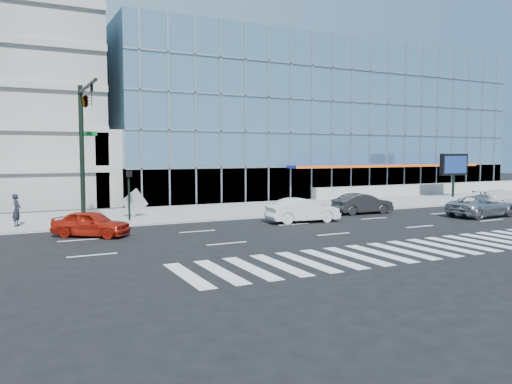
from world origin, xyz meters
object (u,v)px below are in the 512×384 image
white_sedan (303,210)px  tilted_panel (135,203)px  marquee_sign (454,165)px  dark_sedan (362,204)px  red_sedan (91,224)px  silver_suv (482,206)px  pedestrian (17,210)px  ped_signal_post (129,187)px  traffic_signal (84,118)px  white_suv (505,199)px

white_sedan → tilted_panel: (-8.79, 6.01, 0.32)m
marquee_sign → dark_sedan: marquee_sign is taller
red_sedan → silver_suv: bearing=-60.1°
pedestrian → tilted_panel: bearing=-60.6°
marquee_sign → tilted_panel: size_ratio=3.08×
silver_suv → tilted_panel: size_ratio=3.84×
white_sedan → red_sedan: white_sedan is taller
marquee_sign → pedestrian: size_ratio=2.21×
ped_signal_post → dark_sedan: (15.46, -2.58, -1.44)m
traffic_signal → white_suv: bearing=-8.1°
marquee_sign → white_sedan: size_ratio=0.90×
marquee_sign → pedestrian: bearing=-175.7°
ped_signal_post → white_suv: (27.46, -4.62, -1.43)m
tilted_panel → white_suv: bearing=-21.0°
white_suv → traffic_signal: bearing=87.4°
traffic_signal → ped_signal_post: bearing=8.5°
red_sedan → tilted_panel: bearing=6.2°
silver_suv → pedestrian: size_ratio=2.76×
ped_signal_post → pedestrian: (-6.10, 0.31, -1.09)m
white_sedan → tilted_panel: bearing=60.3°
white_sedan → white_suv: bearing=-86.0°
traffic_signal → ped_signal_post: traffic_signal is taller
dark_sedan → silver_suv: bearing=-125.6°
marquee_sign → pedestrian: 36.76m
dark_sedan → marquee_sign: bearing=-66.2°
silver_suv → white_sedan: 12.37m
white_sedan → tilted_panel: size_ratio=3.43×
silver_suv → red_sedan: silver_suv is taller
traffic_signal → ped_signal_post: (2.50, 0.37, -4.02)m
white_suv → dark_sedan: (-12.00, 2.04, -0.01)m
pedestrian → white_suv: bearing=-79.7°
ped_signal_post → red_sedan: (-2.83, -4.13, -1.48)m
dark_sedan → red_sedan: dark_sedan is taller
ped_signal_post → dark_sedan: bearing=-9.5°
red_sedan → tilted_panel: (3.50, 5.72, 0.40)m
red_sedan → marquee_sign: bearing=-40.2°
white_sedan → silver_suv: bearing=-99.4°
ped_signal_post → tilted_panel: (0.67, 1.59, -1.08)m
ped_signal_post → white_suv: ped_signal_post is taller
white_suv → tilted_panel: (-26.79, 6.21, 0.35)m
red_sedan → pedestrian: (-3.27, 4.44, 0.39)m
ped_signal_post → dark_sedan: ped_signal_post is taller
pedestrian → tilted_panel: (6.77, 1.28, 0.00)m
traffic_signal → white_sedan: bearing=-18.7°
white_suv → dark_sedan: 12.17m
silver_suv → red_sedan: size_ratio=1.29×
marquee_sign → white_suv: bearing=-111.6°
white_suv → pedestrian: bearing=87.1°
marquee_sign → red_sedan: 34.17m
white_sedan → tilted_panel: 10.65m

